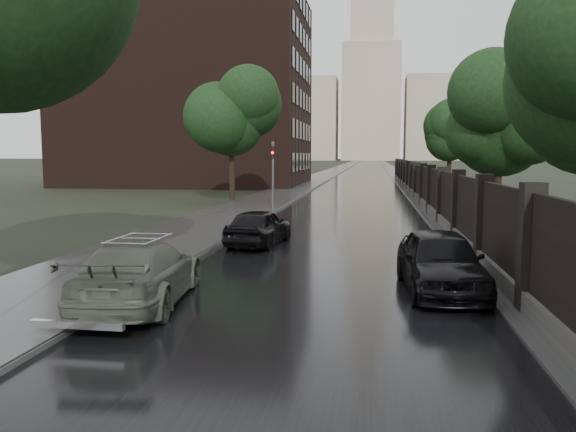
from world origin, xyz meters
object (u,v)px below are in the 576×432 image
(tree_right_b, at_px, (500,120))
(hatchback_left, at_px, (259,227))
(tree_right_c, at_px, (450,133))
(car_right_near, at_px, (440,261))
(volga_sedan, at_px, (139,273))
(tree_left_far, at_px, (231,125))
(traffic_light, at_px, (273,169))

(tree_right_b, distance_m, hatchback_left, 14.42)
(tree_right_b, bearing_deg, hatchback_left, -137.35)
(tree_right_c, xyz_separation_m, car_right_near, (-4.50, -33.44, -4.20))
(volga_sedan, bearing_deg, tree_left_far, -86.98)
(car_right_near, bearing_deg, tree_left_far, 111.59)
(tree_left_far, distance_m, car_right_near, 26.28)
(tree_left_far, bearing_deg, tree_right_b, -27.30)
(tree_left_far, bearing_deg, car_right_near, -64.85)
(tree_left_far, bearing_deg, volga_sedan, -80.23)
(tree_right_b, xyz_separation_m, traffic_light, (-11.80, 2.99, -2.55))
(tree_left_far, bearing_deg, tree_right_c, 32.83)
(tree_left_far, distance_m, traffic_light, 6.84)
(tree_right_c, relative_size, volga_sedan, 1.44)
(car_right_near, bearing_deg, tree_right_b, 70.20)
(car_right_near, bearing_deg, traffic_light, 108.06)
(hatchback_left, bearing_deg, volga_sedan, 89.98)
(tree_left_far, xyz_separation_m, car_right_near, (11.00, -23.44, -4.49))
(tree_right_b, relative_size, volga_sedan, 1.44)
(volga_sedan, xyz_separation_m, hatchback_left, (0.97, 8.23, -0.03))
(volga_sedan, relative_size, hatchback_left, 1.23)
(tree_right_b, height_order, volga_sedan, tree_right_b)
(tree_right_b, bearing_deg, traffic_light, 165.76)
(hatchback_left, height_order, car_right_near, car_right_near)
(traffic_light, distance_m, volga_sedan, 20.63)
(tree_left_far, relative_size, volga_sedan, 1.52)
(tree_right_b, distance_m, traffic_light, 12.44)
(tree_left_far, height_order, traffic_light, tree_left_far)
(tree_right_b, relative_size, car_right_near, 1.60)
(tree_right_c, distance_m, traffic_light, 19.26)
(hatchback_left, bearing_deg, car_right_near, 139.38)
(tree_right_b, xyz_separation_m, tree_right_c, (0.00, 18.00, 0.00))
(tree_right_c, distance_m, volga_sedan, 37.49)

